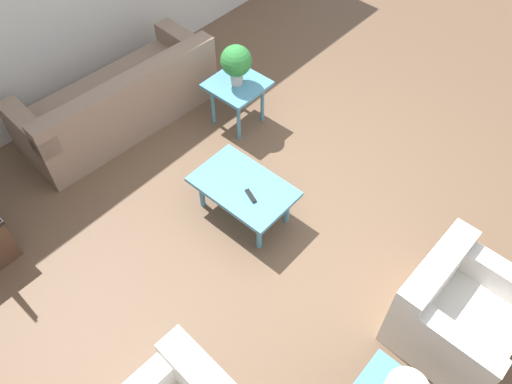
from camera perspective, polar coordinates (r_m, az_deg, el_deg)
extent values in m
plane|color=brown|center=(4.90, 6.00, -1.77)|extent=(14.00, 14.00, 0.00)
cube|color=gray|center=(5.77, -15.33, 9.51)|extent=(0.96, 2.21, 0.44)
cube|color=gray|center=(5.31, -14.23, 11.13)|extent=(0.33, 2.17, 0.33)
cube|color=gray|center=(5.98, -8.16, 16.49)|extent=(0.84, 0.25, 0.21)
cube|color=gray|center=(5.31, -24.59, 6.74)|extent=(0.84, 0.25, 0.21)
cube|color=silver|center=(4.30, 21.86, -13.62)|extent=(0.83, 0.89, 0.44)
cube|color=silver|center=(3.99, 19.73, -8.73)|extent=(0.22, 0.87, 0.34)
cube|color=silver|center=(3.84, 20.84, -15.20)|extent=(0.82, 0.18, 0.22)
cube|color=silver|center=(4.24, 25.36, -8.18)|extent=(0.82, 0.18, 0.22)
cube|color=teal|center=(4.54, -1.45, 0.60)|extent=(0.93, 0.59, 0.04)
cylinder|color=teal|center=(4.64, 3.57, -1.90)|extent=(0.05, 0.05, 0.37)
cylinder|color=teal|center=(4.95, -3.01, 2.54)|extent=(0.05, 0.05, 0.37)
cylinder|color=teal|center=(4.46, 0.38, -4.91)|extent=(0.05, 0.05, 0.37)
cylinder|color=teal|center=(4.78, -6.23, -0.10)|extent=(0.05, 0.05, 0.37)
cube|color=teal|center=(5.38, -2.19, 12.17)|extent=(0.57, 0.57, 0.04)
cylinder|color=teal|center=(5.56, 0.73, 10.13)|extent=(0.04, 0.04, 0.50)
cylinder|color=teal|center=(5.76, -2.22, 11.77)|extent=(0.04, 0.04, 0.50)
cylinder|color=teal|center=(5.35, -1.99, 8.12)|extent=(0.04, 0.04, 0.50)
cylinder|color=teal|center=(5.56, -4.95, 9.87)|extent=(0.04, 0.04, 0.50)
cylinder|color=teal|center=(3.91, 13.50, -20.31)|extent=(0.04, 0.04, 0.50)
cylinder|color=#B2ADA3|center=(5.33, -2.22, 12.94)|extent=(0.13, 0.13, 0.15)
sphere|color=#2D7F38|center=(5.20, -2.29, 14.76)|extent=(0.32, 0.32, 0.32)
cube|color=black|center=(4.43, -0.61, -0.44)|extent=(0.16, 0.10, 0.02)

